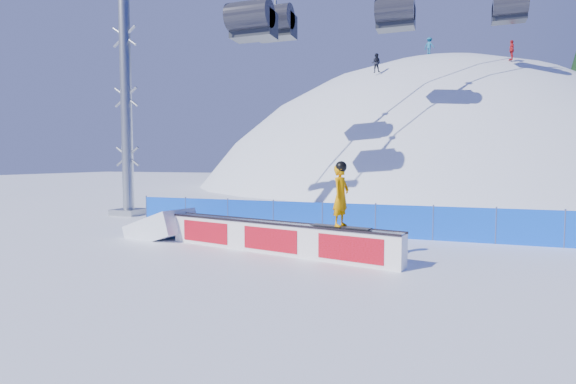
% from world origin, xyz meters
% --- Properties ---
extents(ground, '(160.00, 160.00, 0.00)m').
position_xyz_m(ground, '(0.00, 0.00, 0.00)').
color(ground, white).
rests_on(ground, ground).
extents(snow_hill, '(64.00, 64.00, 64.00)m').
position_xyz_m(snow_hill, '(0.00, 42.00, -18.00)').
color(snow_hill, white).
rests_on(snow_hill, ground).
extents(safety_fence, '(22.05, 0.05, 1.30)m').
position_xyz_m(safety_fence, '(0.00, 4.50, 0.60)').
color(safety_fence, blue).
rests_on(safety_fence, ground).
extents(rail_box, '(7.91, 2.35, 0.96)m').
position_xyz_m(rail_box, '(-3.42, 0.62, 0.47)').
color(rail_box, white).
rests_on(rail_box, ground).
extents(snow_ramp, '(2.71, 2.03, 1.51)m').
position_xyz_m(snow_ramp, '(-8.29, 1.75, 0.00)').
color(snow_ramp, white).
rests_on(snow_ramp, ground).
extents(snowboarder, '(1.76, 0.70, 1.82)m').
position_xyz_m(snowboarder, '(-1.28, 0.13, 1.85)').
color(snowboarder, black).
rests_on(snowboarder, rail_box).
extents(distant_skiers, '(18.73, 8.69, 6.05)m').
position_xyz_m(distant_skiers, '(2.62, 31.72, 12.07)').
color(distant_skiers, black).
rests_on(distant_skiers, ground).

